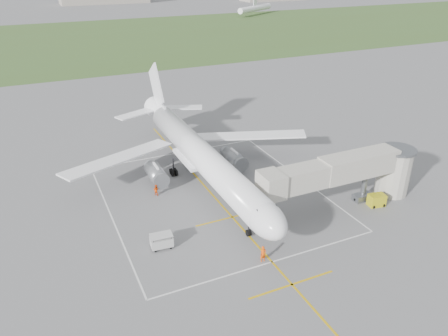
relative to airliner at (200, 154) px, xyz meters
name	(u,v)px	position (x,y,z in m)	size (l,w,h in m)	color
ground	(203,184)	(0.00, -0.75, -4.39)	(700.00, 700.00, 0.00)	#5D5D5F
grass_strip	(77,42)	(0.00, 129.25, -4.38)	(700.00, 120.00, 0.02)	#3B5626
apron_markings	(219,202)	(0.00, -6.57, -4.38)	(28.20, 60.00, 0.01)	#C5980B
airliner	(200,154)	(0.00, 0.00, 0.00)	(38.93, 46.75, 13.52)	white
jet_bridge	(353,172)	(15.72, -14.25, 0.35)	(23.40, 5.00, 7.20)	#A8A397
gpu_unit	(377,200)	(18.70, -16.16, -3.60)	(2.35, 1.82, 1.62)	#B2AC16
baggage_cart	(162,241)	(-10.10, -13.23, -3.50)	(2.61, 1.69, 1.73)	#B9B9B9
ramp_worker_nose	(263,254)	(-0.82, -20.19, -3.44)	(0.70, 0.46, 1.91)	#F14A07
ramp_worker_wing	(156,190)	(-7.11, -1.12, -3.59)	(0.78, 0.61, 1.60)	#E03F07
distant_hangars	(18,0)	(-16.15, 264.44, 0.78)	(345.00, 49.00, 12.00)	gray
distant_aircraft	(82,19)	(8.40, 169.92, -0.80)	(214.17, 35.21, 8.85)	white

